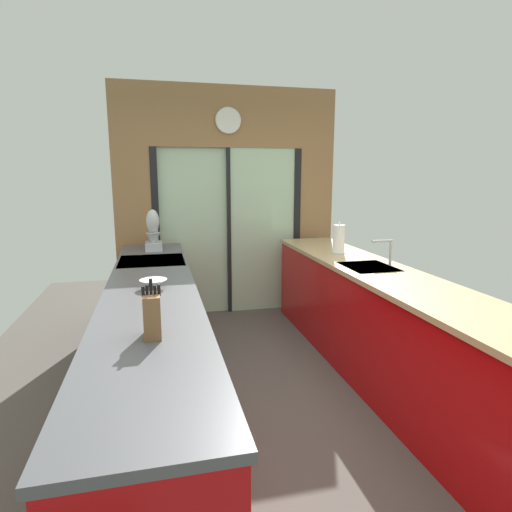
% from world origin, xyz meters
% --- Properties ---
extents(ground_plane, '(5.04, 7.60, 0.02)m').
position_xyz_m(ground_plane, '(0.00, 0.60, -0.01)').
color(ground_plane, '#4C4742').
extents(back_wall_unit, '(2.64, 0.12, 2.70)m').
position_xyz_m(back_wall_unit, '(0.00, 2.40, 1.53)').
color(back_wall_unit, olive).
rests_on(back_wall_unit, ground_plane).
extents(left_counter_run, '(0.62, 3.80, 0.92)m').
position_xyz_m(left_counter_run, '(-0.91, 0.13, 0.47)').
color(left_counter_run, '#AD0C0F').
rests_on(left_counter_run, ground_plane).
extents(right_counter_run, '(0.62, 3.80, 0.92)m').
position_xyz_m(right_counter_run, '(0.91, 0.30, 0.46)').
color(right_counter_run, '#AD0C0F').
rests_on(right_counter_run, ground_plane).
extents(sink_faucet, '(0.19, 0.02, 0.23)m').
position_xyz_m(sink_faucet, '(1.05, 0.55, 1.07)').
color(sink_faucet, '#B7BABC').
rests_on(sink_faucet, right_counter_run).
extents(oven_range, '(0.60, 0.60, 0.92)m').
position_xyz_m(oven_range, '(-0.91, 1.25, 0.46)').
color(oven_range, black).
rests_on(oven_range, ground_plane).
extents(mixing_bowl, '(0.19, 0.19, 0.07)m').
position_xyz_m(mixing_bowl, '(-0.89, 0.24, 0.96)').
color(mixing_bowl, silver).
rests_on(mixing_bowl, left_counter_run).
extents(knife_block, '(0.09, 0.14, 0.29)m').
position_xyz_m(knife_block, '(-0.89, -0.65, 1.03)').
color(knife_block, brown).
rests_on(knife_block, left_counter_run).
extents(stand_mixer, '(0.17, 0.27, 0.42)m').
position_xyz_m(stand_mixer, '(-0.89, 1.81, 1.08)').
color(stand_mixer, '#B7BABC').
rests_on(stand_mixer, left_counter_run).
extents(paper_towel_roll, '(0.13, 0.13, 0.31)m').
position_xyz_m(paper_towel_roll, '(0.89, 1.17, 1.06)').
color(paper_towel_roll, '#B7BABC').
rests_on(paper_towel_roll, right_counter_run).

